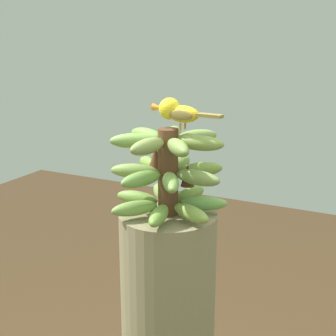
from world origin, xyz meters
The scene contains 2 objects.
banana_bunch centered at (0.00, 0.00, 1.49)m, with size 0.31×0.31×0.23m.
perched_bird centered at (0.01, -0.02, 1.64)m, with size 0.06×0.19×0.08m.
Camera 1 is at (-1.06, -0.53, 1.82)m, focal length 51.86 mm.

